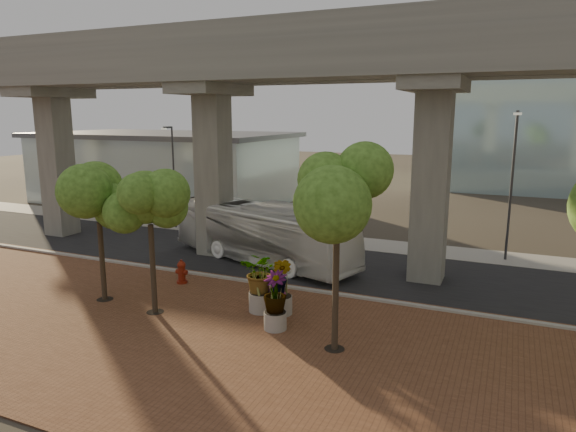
% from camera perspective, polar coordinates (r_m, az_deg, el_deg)
% --- Properties ---
extents(ground, '(160.00, 160.00, 0.00)m').
position_cam_1_polar(ground, '(25.94, 1.05, -6.66)').
color(ground, '#342E26').
rests_on(ground, ground).
extents(brick_plaza, '(70.00, 13.00, 0.06)m').
position_cam_1_polar(brick_plaza, '(19.29, -8.40, -13.25)').
color(brick_plaza, brown).
rests_on(brick_plaza, ground).
extents(asphalt_road, '(90.00, 8.00, 0.04)m').
position_cam_1_polar(asphalt_road, '(27.71, 2.65, -5.45)').
color(asphalt_road, black).
rests_on(asphalt_road, ground).
extents(curb_strip, '(70.00, 0.25, 0.16)m').
position_cam_1_polar(curb_strip, '(24.18, -0.79, -7.82)').
color(curb_strip, '#9E9A93').
rests_on(curb_strip, ground).
extents(far_sidewalk, '(90.00, 3.00, 0.06)m').
position_cam_1_polar(far_sidewalk, '(32.72, 6.12, -2.86)').
color(far_sidewalk, '#9E9A93').
rests_on(far_sidewalk, ground).
extents(transit_viaduct, '(72.00, 5.60, 12.40)m').
position_cam_1_polar(transit_viaduct, '(26.54, 2.80, 9.75)').
color(transit_viaduct, gray).
rests_on(transit_viaduct, ground).
extents(station_pavilion, '(23.00, 13.00, 6.30)m').
position_cam_1_polar(station_pavilion, '(48.95, -13.55, 5.39)').
color(station_pavilion, silver).
rests_on(station_pavilion, ground).
extents(transit_bus, '(11.91, 6.23, 3.24)m').
position_cam_1_polar(transit_bus, '(27.95, -2.89, -1.90)').
color(transit_bus, white).
rests_on(transit_bus, ground).
extents(fire_hydrant, '(0.57, 0.51, 1.14)m').
position_cam_1_polar(fire_hydrant, '(25.07, -11.73, -6.09)').
color(fire_hydrant, maroon).
rests_on(fire_hydrant, ground).
extents(planter_front, '(2.29, 2.29, 2.52)m').
position_cam_1_polar(planter_front, '(20.90, -3.01, -6.59)').
color(planter_front, '#A7A396').
rests_on(planter_front, ground).
extents(planter_right, '(2.10, 2.10, 2.24)m').
position_cam_1_polar(planter_right, '(19.24, -1.44, -8.72)').
color(planter_right, '#B0A79F').
rests_on(planter_right, ground).
extents(planter_left, '(2.14, 2.14, 2.35)m').
position_cam_1_polar(planter_left, '(20.63, -0.86, -7.11)').
color(planter_left, gray).
rests_on(planter_left, ground).
extents(street_tree_far_west, '(3.77, 3.77, 6.27)m').
position_cam_1_polar(street_tree_far_west, '(22.90, -20.42, 2.03)').
color(street_tree_far_west, '#3F3124').
rests_on(street_tree_far_west, ground).
extents(street_tree_near_west, '(3.64, 3.64, 6.38)m').
position_cam_1_polar(street_tree_near_west, '(20.72, -15.18, 1.90)').
color(street_tree_near_west, '#3F3124').
rests_on(street_tree_near_west, ground).
extents(street_tree_near_east, '(4.02, 4.02, 7.02)m').
position_cam_1_polar(street_tree_near_east, '(16.71, 5.50, 1.71)').
color(street_tree_near_east, '#3F3124').
rests_on(street_tree_near_east, ground).
extents(streetlamp_west, '(0.35, 1.03, 7.11)m').
position_cam_1_polar(streetlamp_west, '(36.67, -12.69, 5.02)').
color(streetlamp_west, '#333339').
rests_on(streetlamp_west, ground).
extents(streetlamp_east, '(0.40, 1.18, 8.13)m').
position_cam_1_polar(streetlamp_east, '(30.05, 23.66, 4.14)').
color(streetlamp_east, '#333338').
rests_on(streetlamp_east, ground).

